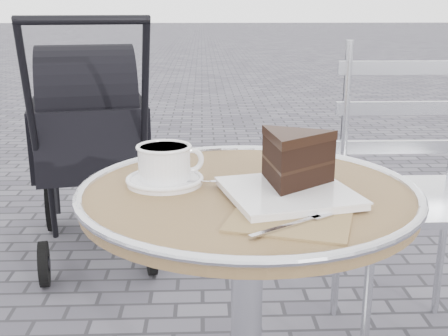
{
  "coord_description": "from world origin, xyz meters",
  "views": [
    {
      "loc": [
        -0.09,
        -1.12,
        1.1
      ],
      "look_at": [
        -0.05,
        -0.01,
        0.78
      ],
      "focal_mm": 45.0,
      "sensor_mm": 36.0,
      "label": 1
    }
  ],
  "objects_px": {
    "bistro_chair": "(407,159)",
    "cafe_table": "(247,260)",
    "baby_stroller": "(91,146)",
    "cake_plate_set": "(292,166)",
    "cappuccino_set": "(165,167)"
  },
  "relations": [
    {
      "from": "bistro_chair",
      "to": "cafe_table",
      "type": "bearing_deg",
      "value": -132.03
    },
    {
      "from": "cafe_table",
      "to": "baby_stroller",
      "type": "relative_size",
      "value": 0.67
    },
    {
      "from": "cake_plate_set",
      "to": "baby_stroller",
      "type": "xyz_separation_m",
      "value": [
        -0.69,
        1.44,
        -0.31
      ]
    },
    {
      "from": "cappuccino_set",
      "to": "baby_stroller",
      "type": "height_order",
      "value": "baby_stroller"
    },
    {
      "from": "cappuccino_set",
      "to": "bistro_chair",
      "type": "bearing_deg",
      "value": 20.44
    },
    {
      "from": "bistro_chair",
      "to": "cake_plate_set",
      "type": "bearing_deg",
      "value": -125.93
    },
    {
      "from": "cappuccino_set",
      "to": "cake_plate_set",
      "type": "height_order",
      "value": "cake_plate_set"
    },
    {
      "from": "cake_plate_set",
      "to": "baby_stroller",
      "type": "distance_m",
      "value": 1.63
    },
    {
      "from": "cake_plate_set",
      "to": "bistro_chair",
      "type": "xyz_separation_m",
      "value": [
        0.49,
        0.67,
        -0.17
      ]
    },
    {
      "from": "bistro_chair",
      "to": "cappuccino_set",
      "type": "bearing_deg",
      "value": -141.66
    },
    {
      "from": "cake_plate_set",
      "to": "bistro_chair",
      "type": "bearing_deg",
      "value": 40.22
    },
    {
      "from": "cappuccino_set",
      "to": "cake_plate_set",
      "type": "xyz_separation_m",
      "value": [
        0.26,
        -0.08,
        0.02
      ]
    },
    {
      "from": "cappuccino_set",
      "to": "bistro_chair",
      "type": "height_order",
      "value": "bistro_chair"
    },
    {
      "from": "cappuccino_set",
      "to": "baby_stroller",
      "type": "distance_m",
      "value": 1.46
    },
    {
      "from": "cafe_table",
      "to": "cake_plate_set",
      "type": "bearing_deg",
      "value": -23.79
    }
  ]
}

